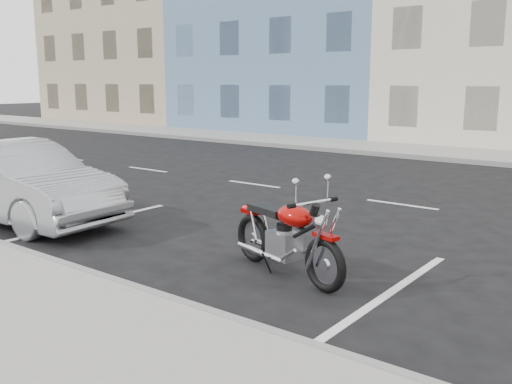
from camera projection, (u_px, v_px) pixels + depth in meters
ground at (500, 218)px, 10.96m from camera, size 120.00×120.00×0.00m
sidewalk_far at (422, 151)px, 20.70m from camera, size 80.00×3.40×0.15m
curb_near at (20, 253)px, 8.50m from camera, size 80.00×0.12×0.16m
curb_far at (403, 156)px, 19.38m from camera, size 80.00×0.12×0.16m
bldg_far_west at (167, 29)px, 38.05m from camera, size 12.00×12.00×12.00m
bldg_blue at (322, 7)px, 30.77m from camera, size 12.00×12.00×13.00m
motorcycle at (327, 253)px, 7.02m from camera, size 2.18×0.95×1.12m
sedan_silver at (18, 182)px, 10.59m from camera, size 4.59×1.78×1.49m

